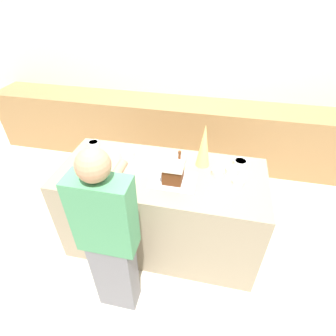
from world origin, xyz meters
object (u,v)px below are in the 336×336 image
at_px(gingerbread_house, 173,170).
at_px(candy_bowl_near_tray_right, 240,163).
at_px(baking_tray, 173,180).
at_px(candy_bowl_far_right, 232,170).
at_px(decorative_tree, 204,146).
at_px(candy_bowl_far_left, 92,154).
at_px(person, 109,239).
at_px(candy_bowl_front_corner, 218,172).
at_px(candy_bowl_beside_tree, 238,182).
at_px(candy_bowl_behind_tray, 128,153).
at_px(candy_bowl_center_rear, 94,144).

distance_m(gingerbread_house, candy_bowl_near_tray_right, 0.67).
bearing_deg(baking_tray, gingerbread_house, 34.71).
bearing_deg(candy_bowl_far_right, candy_bowl_near_tray_right, 58.83).
relative_size(decorative_tree, candy_bowl_far_left, 3.18).
distance_m(candy_bowl_far_left, person, 0.97).
relative_size(candy_bowl_front_corner, person, 0.07).
xyz_separation_m(candy_bowl_beside_tree, candy_bowl_near_tray_right, (0.02, 0.28, 0.01)).
distance_m(candy_bowl_far_left, candy_bowl_near_tray_right, 1.41).
relative_size(candy_bowl_behind_tray, person, 0.08).
distance_m(baking_tray, candy_bowl_far_right, 0.54).
height_order(gingerbread_house, candy_bowl_near_tray_right, gingerbread_house).
height_order(candy_bowl_behind_tray, candy_bowl_front_corner, candy_bowl_behind_tray).
distance_m(candy_bowl_beside_tree, person, 1.14).
bearing_deg(candy_bowl_far_left, gingerbread_house, -13.51).
bearing_deg(candy_bowl_front_corner, person, -132.27).
bearing_deg(candy_bowl_behind_tray, candy_bowl_beside_tree, -10.94).
xyz_separation_m(candy_bowl_behind_tray, candy_bowl_front_corner, (0.88, -0.11, -0.00)).
bearing_deg(candy_bowl_behind_tray, gingerbread_house, -28.68).
bearing_deg(candy_bowl_beside_tree, baking_tray, -172.20).
xyz_separation_m(baking_tray, candy_bowl_front_corner, (0.37, 0.17, 0.02)).
bearing_deg(candy_bowl_center_rear, person, -60.68).
distance_m(candy_bowl_behind_tray, person, 0.92).
relative_size(baking_tray, gingerbread_house, 1.41).
xyz_separation_m(decorative_tree, candy_bowl_far_right, (0.27, -0.06, -0.18)).
distance_m(baking_tray, candy_bowl_behind_tray, 0.58).
bearing_deg(candy_bowl_near_tray_right, candy_bowl_behind_tray, -175.89).
xyz_separation_m(baking_tray, candy_bowl_center_rear, (-0.91, 0.38, 0.02)).
bearing_deg(candy_bowl_center_rear, candy_bowl_behind_tray, -14.46).
bearing_deg(candy_bowl_center_rear, gingerbread_house, -22.72).
relative_size(baking_tray, candy_bowl_beside_tree, 4.20).
distance_m(candy_bowl_center_rear, candy_bowl_behind_tray, 0.42).
relative_size(candy_bowl_far_right, candy_bowl_far_left, 0.85).
distance_m(baking_tray, decorative_tree, 0.41).
bearing_deg(candy_bowl_near_tray_right, decorative_tree, -168.38).
bearing_deg(gingerbread_house, candy_bowl_beside_tree, 7.78).
relative_size(baking_tray, person, 0.25).
height_order(baking_tray, candy_bowl_front_corner, candy_bowl_front_corner).
bearing_deg(decorative_tree, person, -122.21).
xyz_separation_m(gingerbread_house, candy_bowl_near_tray_right, (0.56, 0.35, -0.09)).
bearing_deg(candy_bowl_front_corner, candy_bowl_beside_tree, -28.92).
bearing_deg(candy_bowl_far_left, baking_tray, -13.53).
relative_size(gingerbread_house, candy_bowl_front_corner, 2.50).
bearing_deg(candy_bowl_near_tray_right, candy_bowl_far_left, -173.82).
height_order(candy_bowl_beside_tree, person, person).
relative_size(decorative_tree, candy_bowl_center_rear, 3.71).
height_order(baking_tray, candy_bowl_far_right, candy_bowl_far_right).
relative_size(candy_bowl_far_left, candy_bowl_behind_tray, 1.03).
xyz_separation_m(candy_bowl_behind_tray, candy_bowl_near_tray_right, (1.07, 0.08, -0.00)).
bearing_deg(candy_bowl_near_tray_right, gingerbread_house, -147.88).
xyz_separation_m(candy_bowl_center_rear, candy_bowl_front_corner, (1.28, -0.21, 0.00)).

